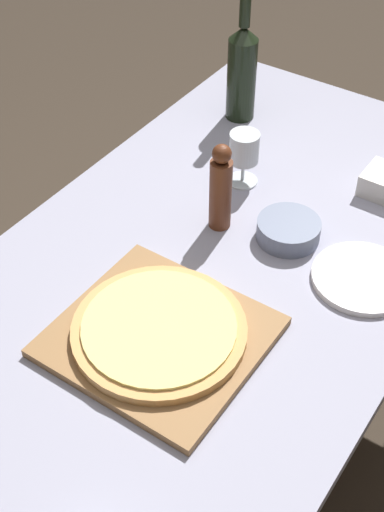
{
  "coord_description": "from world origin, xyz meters",
  "views": [
    {
      "loc": [
        0.57,
        -0.87,
        1.76
      ],
      "look_at": [
        -0.01,
        -0.02,
        0.79
      ],
      "focal_mm": 50.0,
      "sensor_mm": 36.0,
      "label": 1
    }
  ],
  "objects": [
    {
      "name": "wine_glass",
      "position": [
        -0.1,
        0.32,
        0.82
      ],
      "size": [
        0.07,
        0.07,
        0.13
      ],
      "color": "silver",
      "rests_on": "dining_table"
    },
    {
      "name": "pizza",
      "position": [
        0.03,
        -0.19,
        0.76
      ],
      "size": [
        0.33,
        0.33,
        0.02
      ],
      "color": "tan",
      "rests_on": "cutting_board"
    },
    {
      "name": "cutting_board",
      "position": [
        0.03,
        -0.19,
        0.74
      ],
      "size": [
        0.37,
        0.35,
        0.02
      ],
      "color": "olive",
      "rests_on": "dining_table"
    },
    {
      "name": "wine_bottle",
      "position": [
        -0.25,
        0.56,
        0.86
      ],
      "size": [
        0.08,
        0.08,
        0.33
      ],
      "color": "black",
      "rests_on": "dining_table"
    },
    {
      "name": "dinner_plate",
      "position": [
        0.28,
        0.17,
        0.74
      ],
      "size": [
        0.21,
        0.21,
        0.01
      ],
      "color": "white",
      "rests_on": "dining_table"
    },
    {
      "name": "small_bowl",
      "position": [
        0.09,
        0.2,
        0.75
      ],
      "size": [
        0.14,
        0.14,
        0.04
      ],
      "color": "slate",
      "rests_on": "dining_table"
    },
    {
      "name": "ground_plane",
      "position": [
        0.0,
        0.0,
        0.0
      ],
      "size": [
        12.0,
        12.0,
        0.0
      ],
      "primitive_type": "plane",
      "color": "#382D23"
    },
    {
      "name": "dining_table",
      "position": [
        0.0,
        0.0,
        0.65
      ],
      "size": [
        0.86,
        1.7,
        0.73
      ],
      "color": "#9393A8",
      "rests_on": "ground_plane"
    },
    {
      "name": "pepper_mill",
      "position": [
        -0.06,
        0.16,
        0.83
      ],
      "size": [
        0.05,
        0.05,
        0.21
      ],
      "color": "#5B2D19",
      "rests_on": "dining_table"
    }
  ]
}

